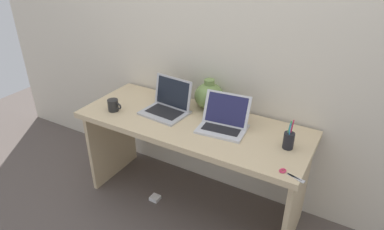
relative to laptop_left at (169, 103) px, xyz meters
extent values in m
plane|color=#564C47|center=(0.22, -0.05, -0.77)|extent=(6.00, 6.00, 0.00)
cube|color=beige|center=(0.22, 0.30, 0.43)|extent=(4.40, 0.04, 2.40)
cube|color=#D1B78C|center=(0.22, -0.05, -0.08)|extent=(1.59, 0.61, 0.04)
cube|color=#D1B78C|center=(-0.54, -0.05, -0.44)|extent=(0.03, 0.52, 0.67)
cube|color=#D1B78C|center=(0.97, -0.05, -0.44)|extent=(0.03, 0.52, 0.67)
cube|color=#B2B2B7|center=(0.00, -0.04, -0.05)|extent=(0.33, 0.27, 0.01)
cube|color=black|center=(0.00, -0.04, -0.04)|extent=(0.26, 0.17, 0.00)
cube|color=#B2B2B7|center=(0.00, 0.05, 0.06)|extent=(0.31, 0.08, 0.22)
cube|color=black|center=(0.00, 0.05, 0.06)|extent=(0.27, 0.07, 0.19)
cube|color=silver|center=(0.44, -0.04, -0.05)|extent=(0.32, 0.26, 0.01)
cube|color=black|center=(0.44, -0.04, -0.04)|extent=(0.25, 0.16, 0.00)
cube|color=silver|center=(0.44, 0.02, 0.05)|extent=(0.31, 0.13, 0.20)
cube|color=#23234C|center=(0.44, 0.02, 0.05)|extent=(0.27, 0.11, 0.18)
ellipsoid|color=#75934C|center=(0.22, 0.20, 0.03)|extent=(0.21, 0.21, 0.19)
cylinder|color=#75934C|center=(0.22, 0.20, 0.13)|extent=(0.07, 0.07, 0.04)
cylinder|color=black|center=(-0.35, -0.19, -0.02)|extent=(0.08, 0.08, 0.08)
torus|color=black|center=(-0.30, -0.19, -0.02)|extent=(0.05, 0.01, 0.05)
cylinder|color=black|center=(0.87, -0.04, -0.01)|extent=(0.06, 0.06, 0.10)
cylinder|color=#4CA566|center=(0.86, -0.03, 0.04)|extent=(0.02, 0.02, 0.14)
cylinder|color=#D83359|center=(0.87, -0.03, 0.05)|extent=(0.02, 0.01, 0.16)
cylinder|color=#4CA566|center=(0.86, -0.04, 0.04)|extent=(0.02, 0.03, 0.14)
cylinder|color=#338CBF|center=(0.87, -0.06, 0.04)|extent=(0.01, 0.01, 0.14)
cube|color=#B7B7BC|center=(0.99, -0.30, -0.06)|extent=(0.10, 0.03, 0.00)
cube|color=#B7B7BC|center=(0.99, -0.30, -0.06)|extent=(0.10, 0.05, 0.00)
torus|color=#D83359|center=(0.91, -0.28, -0.06)|extent=(0.03, 0.03, 0.01)
torus|color=#D83359|center=(0.91, -0.27, -0.06)|extent=(0.03, 0.04, 0.01)
cube|color=white|center=(-0.04, -0.17, -0.76)|extent=(0.07, 0.07, 0.03)
camera|label=1|loc=(1.22, -1.79, 1.07)|focal=31.90mm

